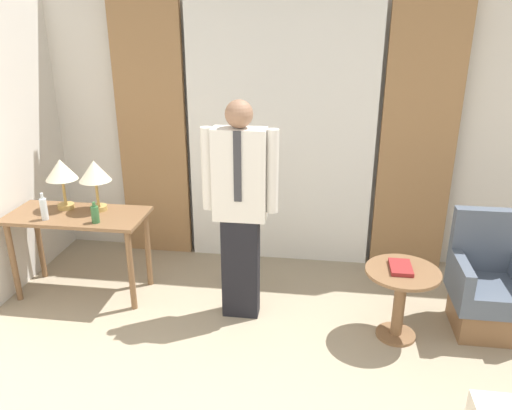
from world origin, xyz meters
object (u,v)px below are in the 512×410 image
object	(u,v)px
table_lamp_left	(61,172)
person	(240,204)
bottle_near_edge	(95,214)
bottle_by_lamp	(44,209)
side_table	(400,292)
desk	(79,227)
armchair	(486,289)
book	(401,267)
table_lamp_right	(95,173)

from	to	relation	value
table_lamp_left	person	bearing A→B (deg)	-9.28
bottle_near_edge	bottle_by_lamp	xyz separation A→B (m)	(-0.44, 0.01, 0.02)
side_table	table_lamp_left	bearing A→B (deg)	171.73
table_lamp_left	side_table	world-z (taller)	table_lamp_left
desk	side_table	bearing A→B (deg)	-6.37
armchair	desk	bearing A→B (deg)	178.71
bottle_near_edge	bottle_by_lamp	size ratio (longest dim) A/B	0.77
bottle_near_edge	book	xyz separation A→B (m)	(2.38, -0.13, -0.24)
bottle_by_lamp	armchair	world-z (taller)	bottle_by_lamp
table_lamp_left	bottle_by_lamp	distance (m)	0.35
desk	bottle_near_edge	distance (m)	0.35
person	armchair	size ratio (longest dim) A/B	1.90
bottle_by_lamp	side_table	distance (m)	2.87
armchair	book	xyz separation A→B (m)	(-0.69, -0.21, 0.24)
book	bottle_near_edge	bearing A→B (deg)	176.95
table_lamp_right	armchair	size ratio (longest dim) A/B	0.47
book	armchair	bearing A→B (deg)	16.61
desk	table_lamp_right	distance (m)	0.48
bottle_by_lamp	person	size ratio (longest dim) A/B	0.13
person	side_table	distance (m)	1.36
desk	book	size ratio (longest dim) A/B	4.76
table_lamp_right	person	bearing A→B (deg)	-11.40
table_lamp_left	table_lamp_right	distance (m)	0.30
table_lamp_left	armchair	size ratio (longest dim) A/B	0.47
table_lamp_left	table_lamp_right	bearing A→B (deg)	0.00
armchair	side_table	xyz separation A→B (m)	(-0.67, -0.22, 0.04)
book	table_lamp_right	bearing A→B (deg)	171.02
table_lamp_left	side_table	xyz separation A→B (m)	(2.79, -0.41, -0.69)
armchair	side_table	distance (m)	0.71
desk	table_lamp_left	xyz separation A→B (m)	(-0.15, 0.11, 0.45)
bottle_by_lamp	armchair	size ratio (longest dim) A/B	0.25
armchair	table_lamp_left	bearing A→B (deg)	176.94
bottle_by_lamp	book	distance (m)	2.83
bottle_by_lamp	table_lamp_right	bearing A→B (deg)	37.10
desk	armchair	size ratio (longest dim) A/B	1.25
table_lamp_right	side_table	size ratio (longest dim) A/B	0.77
side_table	armchair	bearing A→B (deg)	18.09
table_lamp_left	bottle_near_edge	size ratio (longest dim) A/B	2.49
bottle_near_edge	person	xyz separation A→B (m)	(1.17, 0.01, 0.15)
table_lamp_left	book	world-z (taller)	table_lamp_left
bottle_near_edge	armchair	xyz separation A→B (m)	(3.07, 0.08, -0.48)
table_lamp_right	bottle_by_lamp	bearing A→B (deg)	-142.90
desk	bottle_by_lamp	bearing A→B (deg)	-142.52
desk	bottle_near_edge	bearing A→B (deg)	-32.49
desk	side_table	distance (m)	2.67
side_table	desk	bearing A→B (deg)	173.63
side_table	book	size ratio (longest dim) A/B	2.34
desk	bottle_by_lamp	xyz separation A→B (m)	(-0.19, -0.15, 0.21)
side_table	bottle_near_edge	bearing A→B (deg)	176.64
desk	table_lamp_right	world-z (taller)	table_lamp_right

